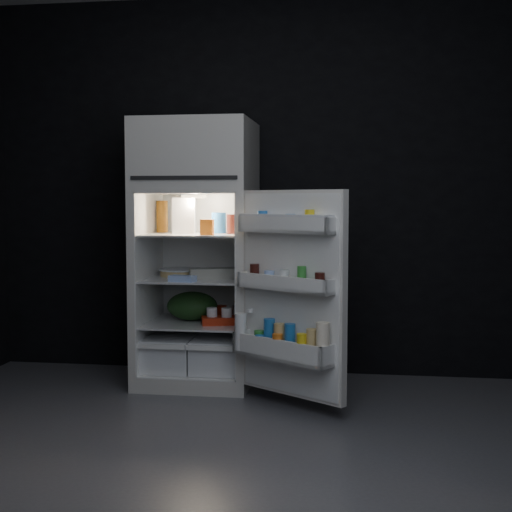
% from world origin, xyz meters
% --- Properties ---
extents(floor, '(4.00, 3.40, 0.00)m').
position_xyz_m(floor, '(0.00, 0.00, 0.00)').
color(floor, '#56565B').
rests_on(floor, ground).
extents(wall_back, '(4.00, 0.00, 2.70)m').
position_xyz_m(wall_back, '(0.00, 1.70, 1.35)').
color(wall_back, black).
rests_on(wall_back, ground).
extents(wall_front, '(4.00, 0.00, 2.70)m').
position_xyz_m(wall_front, '(0.00, -1.70, 1.35)').
color(wall_front, black).
rests_on(wall_front, ground).
extents(refrigerator, '(0.76, 0.71, 1.78)m').
position_xyz_m(refrigerator, '(-0.42, 1.32, 0.96)').
color(refrigerator, silver).
rests_on(refrigerator, ground).
extents(fridge_door, '(0.70, 0.57, 1.22)m').
position_xyz_m(fridge_door, '(0.27, 0.73, 0.68)').
color(fridge_door, silver).
rests_on(fridge_door, ground).
extents(milk_jug, '(0.17, 0.17, 0.24)m').
position_xyz_m(milk_jug, '(-0.50, 1.29, 1.15)').
color(milk_jug, white).
rests_on(milk_jug, refrigerator).
extents(mayo_jar, '(0.10, 0.10, 0.14)m').
position_xyz_m(mayo_jar, '(-0.27, 1.34, 1.10)').
color(mayo_jar, '#2166B6').
rests_on(mayo_jar, refrigerator).
extents(jam_jar, '(0.13, 0.13, 0.13)m').
position_xyz_m(jam_jar, '(-0.15, 1.27, 1.09)').
color(jam_jar, black).
rests_on(jam_jar, refrigerator).
extents(amber_bottle, '(0.11, 0.11, 0.22)m').
position_xyz_m(amber_bottle, '(-0.69, 1.42, 1.14)').
color(amber_bottle, '#B66A1D').
rests_on(amber_bottle, refrigerator).
extents(small_carton, '(0.08, 0.06, 0.10)m').
position_xyz_m(small_carton, '(-0.30, 1.09, 1.08)').
color(small_carton, orange).
rests_on(small_carton, refrigerator).
extents(egg_carton, '(0.34, 0.22, 0.07)m').
position_xyz_m(egg_carton, '(-0.29, 1.23, 0.76)').
color(egg_carton, gray).
rests_on(egg_carton, refrigerator).
extents(pie, '(0.35, 0.35, 0.04)m').
position_xyz_m(pie, '(-0.55, 1.37, 0.75)').
color(pie, tan).
rests_on(pie, refrigerator).
extents(flat_package, '(0.18, 0.12, 0.04)m').
position_xyz_m(flat_package, '(-0.45, 1.03, 0.75)').
color(flat_package, '#96B2E8').
rests_on(flat_package, refrigerator).
extents(wrapped_pkg, '(0.13, 0.12, 0.05)m').
position_xyz_m(wrapped_pkg, '(-0.17, 1.38, 0.75)').
color(wrapped_pkg, '#F4E6C8').
rests_on(wrapped_pkg, refrigerator).
extents(produce_bag, '(0.43, 0.40, 0.20)m').
position_xyz_m(produce_bag, '(-0.46, 1.33, 0.52)').
color(produce_bag, '#193815').
rests_on(produce_bag, refrigerator).
extents(yogurt_tray, '(0.28, 0.20, 0.05)m').
position_xyz_m(yogurt_tray, '(-0.23, 1.19, 0.45)').
color(yogurt_tray, '#AA250E').
rests_on(yogurt_tray, refrigerator).
extents(small_can_red, '(0.08, 0.08, 0.09)m').
position_xyz_m(small_can_red, '(-0.27, 1.44, 0.47)').
color(small_can_red, '#AA250E').
rests_on(small_can_red, refrigerator).
extents(small_can_silver, '(0.09, 0.09, 0.09)m').
position_xyz_m(small_can_silver, '(-0.17, 1.43, 0.47)').
color(small_can_silver, silver).
rests_on(small_can_silver, refrigerator).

